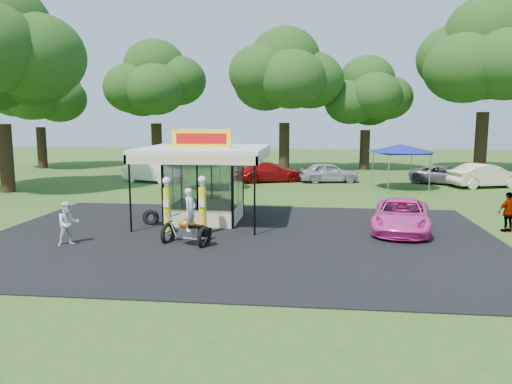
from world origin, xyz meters
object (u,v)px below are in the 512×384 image
gas_pump_right (203,207)px  tent_west (204,149)px  pink_sedan (401,216)px  bg_car_a (153,172)px  gas_station_kiosk (205,183)px  gas_pump_left (167,207)px  bg_car_b (268,172)px  bg_car_e (486,176)px  bg_car_c (329,172)px  kiosk_car (215,203)px  spectator_east_b (509,212)px  tent_east (401,149)px  motorcycle (189,223)px  bg_car_d (444,175)px  spectator_west (68,224)px

gas_pump_right → tent_west: size_ratio=0.57×
pink_sedan → bg_car_a: 21.03m
gas_station_kiosk → gas_pump_left: (-0.99, -2.60, -0.66)m
gas_station_kiosk → bg_car_b: size_ratio=1.06×
gas_station_kiosk → bg_car_b: bearing=83.9°
gas_pump_right → bg_car_e: gas_pump_right is taller
gas_pump_left → gas_pump_right: gas_pump_right is taller
bg_car_c → bg_car_b: bearing=81.8°
kiosk_car → spectator_east_b: spectator_east_b is taller
bg_car_e → tent_east: 6.35m
motorcycle → bg_car_a: size_ratio=0.49×
spectator_east_b → bg_car_a: 24.13m
motorcycle → tent_east: size_ratio=0.52×
kiosk_car → spectator_east_b: (12.85, -2.84, 0.35)m
gas_pump_left → spectator_east_b: 13.98m
bg_car_e → tent_west: size_ratio=1.17×
bg_car_d → bg_car_e: 2.80m
bg_car_e → tent_west: 19.02m
spectator_west → tent_west: 15.07m
bg_car_d → tent_west: 17.08m
kiosk_car → bg_car_b: bearing=-7.2°
spectator_east_b → bg_car_c: size_ratio=0.39×
gas_pump_left → kiosk_car: gas_pump_left is taller
bg_car_a → tent_east: tent_east is taller
pink_sedan → bg_car_d: bearing=81.1°
spectator_west → bg_car_a: 18.29m
gas_pump_right → bg_car_a: (-7.30, 15.92, -0.40)m
spectator_west → gas_station_kiosk: bearing=9.2°
kiosk_car → spectator_west: (-4.11, -6.98, 0.34)m
gas_station_kiosk → tent_east: bearing=48.0°
gas_pump_right → spectator_west: bearing=-154.7°
bg_car_e → tent_east: bearing=85.7°
bg_car_b → bg_car_e: size_ratio=1.04×
bg_car_c → bg_car_e: (10.45, -1.58, 0.08)m
gas_pump_right → kiosk_car: bearing=95.5°
kiosk_car → pink_sedan: pink_sedan is taller
tent_west → motorcycle: bearing=-79.9°
gas_pump_right → bg_car_b: bearing=86.3°
bg_car_d → motorcycle: bearing=169.8°
bg_car_c → bg_car_d: (8.10, -0.07, -0.08)m
gas_station_kiosk → bg_car_d: bearing=46.2°
tent_west → bg_car_d: bearing=15.8°
kiosk_car → tent_west: size_ratio=0.67×
motorcycle → kiosk_car: size_ratio=0.79×
bg_car_c → tent_west: size_ratio=1.02×
gas_pump_left → bg_car_b: gas_pump_left is taller
bg_car_c → bg_car_e: bearing=-110.0°
bg_car_d → gas_pump_right: bearing=167.5°
gas_station_kiosk → bg_car_a: 15.01m
pink_sedan → spectator_east_b: spectator_east_b is taller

